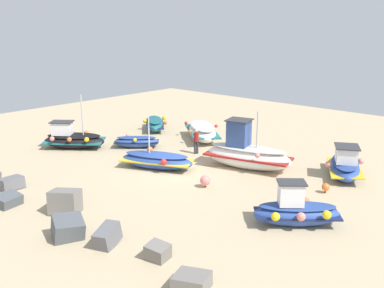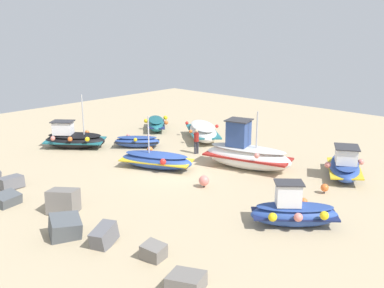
{
  "view_description": "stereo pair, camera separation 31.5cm",
  "coord_description": "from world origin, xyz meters",
  "px_view_note": "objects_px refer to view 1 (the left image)",
  "views": [
    {
      "loc": [
        -16.51,
        16.87,
        8.06
      ],
      "look_at": [
        0.88,
        -2.43,
        0.9
      ],
      "focal_mm": 40.83,
      "sensor_mm": 36.0,
      "label": 1
    },
    {
      "loc": [
        -16.74,
        16.66,
        8.06
      ],
      "look_at": [
        0.88,
        -2.43,
        0.9
      ],
      "focal_mm": 40.83,
      "sensor_mm": 36.0,
      "label": 2
    }
  ],
  "objects_px": {
    "fishing_boat_5": "(137,141)",
    "fishing_boat_6": "(202,131)",
    "fishing_boat_0": "(157,160)",
    "person_walking": "(196,140)",
    "fishing_boat_2": "(345,165)",
    "fishing_boat_1": "(73,139)",
    "fishing_boat_7": "(155,124)",
    "mooring_buoy_1": "(326,187)",
    "fishing_boat_3": "(296,211)",
    "fishing_boat_4": "(247,153)",
    "mooring_buoy_0": "(205,181)"
  },
  "relations": [
    {
      "from": "fishing_boat_5",
      "to": "fishing_boat_6",
      "type": "xyz_separation_m",
      "value": [
        -1.95,
        -4.52,
        0.2
      ]
    },
    {
      "from": "fishing_boat_0",
      "to": "person_walking",
      "type": "relative_size",
      "value": 2.81
    },
    {
      "from": "fishing_boat_0",
      "to": "fishing_boat_2",
      "type": "distance_m",
      "value": 10.46
    },
    {
      "from": "fishing_boat_1",
      "to": "fishing_boat_7",
      "type": "relative_size",
      "value": 1.17
    },
    {
      "from": "fishing_boat_2",
      "to": "fishing_boat_6",
      "type": "bearing_deg",
      "value": -122.62
    },
    {
      "from": "fishing_boat_1",
      "to": "person_walking",
      "type": "distance_m",
      "value": 8.39
    },
    {
      "from": "fishing_boat_5",
      "to": "person_walking",
      "type": "relative_size",
      "value": 1.92
    },
    {
      "from": "fishing_boat_7",
      "to": "mooring_buoy_1",
      "type": "height_order",
      "value": "fishing_boat_7"
    },
    {
      "from": "fishing_boat_0",
      "to": "fishing_boat_2",
      "type": "height_order",
      "value": "fishing_boat_0"
    },
    {
      "from": "fishing_boat_6",
      "to": "fishing_boat_7",
      "type": "relative_size",
      "value": 1.31
    },
    {
      "from": "fishing_boat_7",
      "to": "person_walking",
      "type": "xyz_separation_m",
      "value": [
        -6.79,
        2.77,
        0.44
      ]
    },
    {
      "from": "fishing_boat_5",
      "to": "mooring_buoy_1",
      "type": "distance_m",
      "value": 13.24
    },
    {
      "from": "fishing_boat_0",
      "to": "fishing_boat_3",
      "type": "relative_size",
      "value": 1.29
    },
    {
      "from": "fishing_boat_1",
      "to": "fishing_boat_7",
      "type": "distance_m",
      "value": 7.3
    },
    {
      "from": "fishing_boat_1",
      "to": "fishing_boat_2",
      "type": "height_order",
      "value": "fishing_boat_1"
    },
    {
      "from": "fishing_boat_3",
      "to": "fishing_boat_4",
      "type": "height_order",
      "value": "fishing_boat_4"
    },
    {
      "from": "fishing_boat_0",
      "to": "fishing_boat_4",
      "type": "relative_size",
      "value": 0.83
    },
    {
      "from": "fishing_boat_4",
      "to": "mooring_buoy_0",
      "type": "bearing_deg",
      "value": 78.87
    },
    {
      "from": "fishing_boat_0",
      "to": "fishing_boat_2",
      "type": "xyz_separation_m",
      "value": [
        -8.6,
        -5.95,
        0.13
      ]
    },
    {
      "from": "fishing_boat_6",
      "to": "mooring_buoy_0",
      "type": "bearing_deg",
      "value": 171.19
    },
    {
      "from": "fishing_boat_5",
      "to": "fishing_boat_7",
      "type": "relative_size",
      "value": 0.85
    },
    {
      "from": "fishing_boat_6",
      "to": "person_walking",
      "type": "bearing_deg",
      "value": 164.15
    },
    {
      "from": "fishing_boat_2",
      "to": "fishing_boat_0",
      "type": "bearing_deg",
      "value": -84.07
    },
    {
      "from": "fishing_boat_7",
      "to": "mooring_buoy_1",
      "type": "distance_m",
      "value": 16.42
    },
    {
      "from": "fishing_boat_1",
      "to": "fishing_boat_6",
      "type": "relative_size",
      "value": 0.89
    },
    {
      "from": "fishing_boat_7",
      "to": "fishing_boat_6",
      "type": "bearing_deg",
      "value": 44.51
    },
    {
      "from": "person_walking",
      "to": "mooring_buoy_1",
      "type": "bearing_deg",
      "value": 22.29
    },
    {
      "from": "fishing_boat_1",
      "to": "fishing_boat_4",
      "type": "relative_size",
      "value": 0.78
    },
    {
      "from": "fishing_boat_3",
      "to": "fishing_boat_7",
      "type": "bearing_deg",
      "value": -65.52
    },
    {
      "from": "fishing_boat_7",
      "to": "mooring_buoy_0",
      "type": "height_order",
      "value": "fishing_boat_7"
    },
    {
      "from": "fishing_boat_1",
      "to": "fishing_boat_2",
      "type": "distance_m",
      "value": 17.3
    },
    {
      "from": "fishing_boat_2",
      "to": "person_walking",
      "type": "xyz_separation_m",
      "value": [
        8.88,
        2.21,
        0.3
      ]
    },
    {
      "from": "fishing_boat_3",
      "to": "person_walking",
      "type": "xyz_separation_m",
      "value": [
        9.91,
        -4.98,
        0.3
      ]
    },
    {
      "from": "fishing_boat_5",
      "to": "person_walking",
      "type": "bearing_deg",
      "value": -19.69
    },
    {
      "from": "fishing_boat_3",
      "to": "fishing_boat_7",
      "type": "distance_m",
      "value": 18.41
    },
    {
      "from": "fishing_boat_4",
      "to": "fishing_boat_5",
      "type": "xyz_separation_m",
      "value": [
        8.08,
        1.34,
        -0.48
      ]
    },
    {
      "from": "fishing_boat_2",
      "to": "fishing_boat_4",
      "type": "relative_size",
      "value": 0.78
    },
    {
      "from": "fishing_boat_1",
      "to": "fishing_boat_6",
      "type": "bearing_deg",
      "value": -162.38
    },
    {
      "from": "person_walking",
      "to": "mooring_buoy_0",
      "type": "height_order",
      "value": "person_walking"
    },
    {
      "from": "fishing_boat_4",
      "to": "fishing_boat_0",
      "type": "bearing_deg",
      "value": 28.01
    },
    {
      "from": "fishing_boat_5",
      "to": "mooring_buoy_1",
      "type": "height_order",
      "value": "fishing_boat_5"
    },
    {
      "from": "mooring_buoy_1",
      "to": "fishing_boat_2",
      "type": "bearing_deg",
      "value": -83.22
    },
    {
      "from": "fishing_boat_0",
      "to": "fishing_boat_2",
      "type": "bearing_deg",
      "value": 10.24
    },
    {
      "from": "fishing_boat_6",
      "to": "fishing_boat_0",
      "type": "bearing_deg",
      "value": 148.56
    },
    {
      "from": "fishing_boat_4",
      "to": "mooring_buoy_0",
      "type": "relative_size",
      "value": 8.48
    },
    {
      "from": "mooring_buoy_0",
      "to": "mooring_buoy_1",
      "type": "distance_m",
      "value": 5.96
    },
    {
      "from": "person_walking",
      "to": "mooring_buoy_1",
      "type": "xyz_separation_m",
      "value": [
        -9.23,
        0.81,
        -0.61
      ]
    },
    {
      "from": "fishing_boat_7",
      "to": "fishing_boat_2",
      "type": "bearing_deg",
      "value": 40.29
    },
    {
      "from": "fishing_boat_1",
      "to": "fishing_boat_6",
      "type": "distance_m",
      "value": 9.0
    },
    {
      "from": "fishing_boat_0",
      "to": "fishing_boat_5",
      "type": "height_order",
      "value": "fishing_boat_0"
    }
  ]
}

